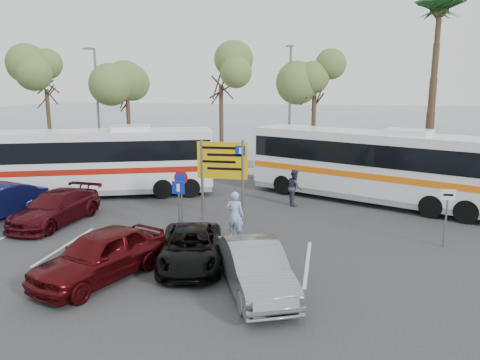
% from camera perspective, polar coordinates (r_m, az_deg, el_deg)
% --- Properties ---
extents(ground, '(120.00, 120.00, 0.00)m').
position_cam_1_polar(ground, '(18.04, -7.52, -7.71)').
color(ground, '#2F2F32').
rests_on(ground, ground).
extents(kerb_strip, '(44.00, 2.40, 0.15)m').
position_cam_1_polar(kerb_strip, '(31.16, 0.45, 0.98)').
color(kerb_strip, gray).
rests_on(kerb_strip, ground).
extents(seawall, '(48.00, 0.80, 0.60)m').
position_cam_1_polar(seawall, '(33.06, 1.07, 2.01)').
color(seawall, gray).
rests_on(seawall, ground).
extents(sea, '(140.00, 140.00, 0.00)m').
position_cam_1_polar(sea, '(76.53, 6.61, 7.44)').
color(sea, '#3C5160').
rests_on(sea, ground).
extents(tree_far_left, '(3.20, 3.20, 7.60)m').
position_cam_1_polar(tree_far_left, '(35.81, -22.66, 11.58)').
color(tree_far_left, '#382619').
rests_on(tree_far_left, kerb_strip).
extents(tree_left, '(3.20, 3.20, 7.20)m').
position_cam_1_polar(tree_left, '(32.95, -13.65, 11.62)').
color(tree_left, '#382619').
rests_on(tree_left, kerb_strip).
extents(tree_mid, '(3.20, 3.20, 8.00)m').
position_cam_1_polar(tree_mid, '(30.89, -2.34, 13.14)').
color(tree_mid, '#382619').
rests_on(tree_mid, kerb_strip).
extents(tree_right, '(3.20, 3.20, 7.40)m').
position_cam_1_polar(tree_right, '(30.12, 9.12, 12.10)').
color(tree_right, '#382619').
rests_on(tree_right, kerb_strip).
extents(palm_tree, '(4.80, 4.80, 11.20)m').
position_cam_1_polar(palm_tree, '(30.95, 23.13, 18.20)').
color(palm_tree, '#382619').
rests_on(palm_tree, kerb_strip).
extents(street_lamp_left, '(0.45, 1.15, 8.01)m').
position_cam_1_polar(street_lamp_left, '(33.42, -17.04, 9.02)').
color(street_lamp_left, slate).
rests_on(street_lamp_left, kerb_strip).
extents(street_lamp_right, '(0.45, 1.15, 8.01)m').
position_cam_1_polar(street_lamp_right, '(29.75, 6.07, 9.17)').
color(street_lamp_right, slate).
rests_on(street_lamp_right, kerb_strip).
extents(direction_sign, '(2.20, 0.12, 3.60)m').
position_cam_1_polar(direction_sign, '(20.13, -2.17, 1.64)').
color(direction_sign, slate).
rests_on(direction_sign, ground).
extents(sign_no_stop, '(0.60, 0.08, 2.35)m').
position_cam_1_polar(sign_no_stop, '(19.95, -7.17, -1.05)').
color(sign_no_stop, slate).
rests_on(sign_no_stop, ground).
extents(sign_parking, '(0.50, 0.07, 2.25)m').
position_cam_1_polar(sign_parking, '(18.38, -7.47, -2.53)').
color(sign_parking, slate).
rests_on(sign_parking, ground).
extents(sign_taxi, '(0.50, 0.07, 2.20)m').
position_cam_1_polar(sign_taxi, '(18.72, 23.89, -3.37)').
color(sign_taxi, slate).
rests_on(sign_taxi, ground).
extents(lane_markings, '(12.02, 4.20, 0.01)m').
position_cam_1_polar(lane_markings, '(17.54, -12.12, -8.45)').
color(lane_markings, silver).
rests_on(lane_markings, ground).
extents(coach_bus_left, '(12.12, 6.41, 3.73)m').
position_cam_1_polar(coach_bus_left, '(25.91, -16.90, 1.90)').
color(coach_bus_left, white).
rests_on(coach_bus_left, ground).
extents(coach_bus_right, '(12.11, 7.45, 3.79)m').
position_cam_1_polar(coach_bus_right, '(24.46, 15.39, 1.47)').
color(coach_bus_right, white).
rests_on(coach_bus_right, ground).
extents(car_maroon, '(2.44, 4.95, 1.38)m').
position_cam_1_polar(car_maroon, '(21.65, -21.60, -3.18)').
color(car_maroon, '#440B11').
rests_on(car_maroon, ground).
extents(car_red, '(3.42, 4.97, 1.57)m').
position_cam_1_polar(car_red, '(15.24, -16.63, -8.75)').
color(car_red, '#4C0A0D').
rests_on(car_red, ground).
extents(suv_black, '(2.95, 4.71, 1.22)m').
position_cam_1_polar(suv_black, '(15.86, -6.04, -8.15)').
color(suv_black, black).
rests_on(suv_black, ground).
extents(car_silver_b, '(3.12, 4.66, 1.45)m').
position_cam_1_polar(car_silver_b, '(13.82, 1.92, -10.69)').
color(car_silver_b, gray).
rests_on(car_silver_b, ground).
extents(pedestrian_near, '(0.72, 0.49, 1.91)m').
position_cam_1_polar(pedestrian_near, '(18.12, -0.63, -4.33)').
color(pedestrian_near, '#94ADD7').
rests_on(pedestrian_near, ground).
extents(pedestrian_far, '(0.85, 0.99, 1.79)m').
position_cam_1_polar(pedestrian_far, '(23.23, 6.67, -0.89)').
color(pedestrian_far, '#31364A').
rests_on(pedestrian_far, ground).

